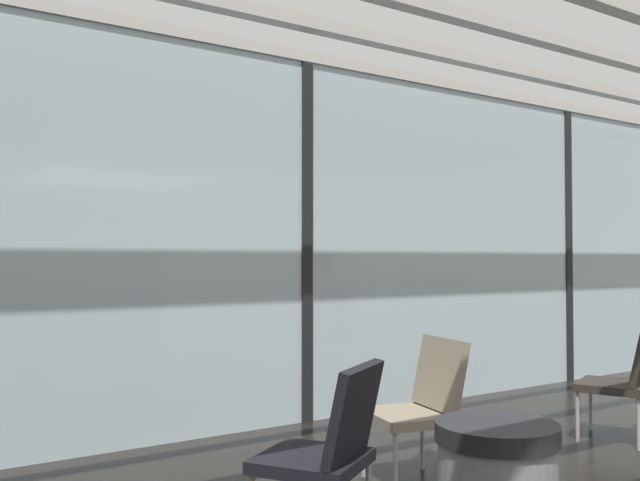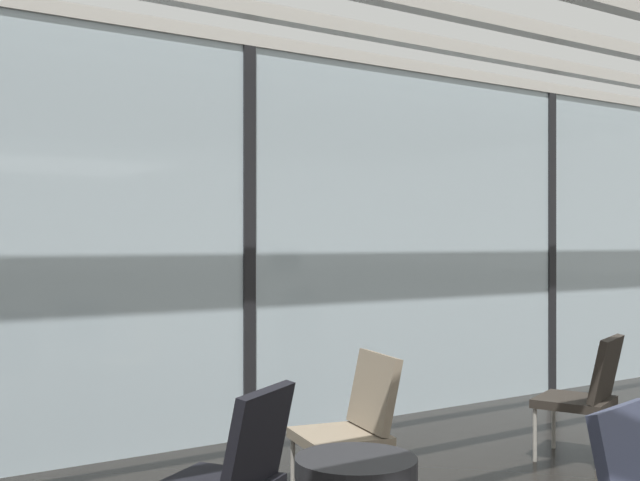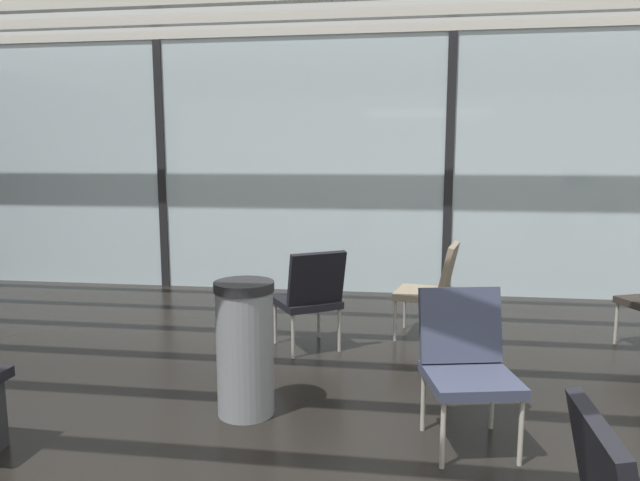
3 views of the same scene
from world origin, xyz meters
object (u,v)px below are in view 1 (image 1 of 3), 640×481
object	(u,v)px
lounge_chair_5	(625,375)
lounge_chair_4	(422,400)
parked_airplane	(172,218)
lounge_chair_7	(329,443)

from	to	relation	value
lounge_chair_5	lounge_chair_4	bearing A→B (deg)	-27.29
parked_airplane	lounge_chair_7	size ratio (longest dim) A/B	12.69
parked_airplane	lounge_chair_5	xyz separation A→B (m)	(0.65, -7.33, -1.51)
lounge_chair_4	lounge_chair_5	size ratio (longest dim) A/B	1.00
parked_airplane	lounge_chair_5	world-z (taller)	parked_airplane
lounge_chair_4	lounge_chair_5	bearing A→B (deg)	97.42
parked_airplane	lounge_chair_7	bearing A→B (deg)	-106.57
parked_airplane	lounge_chair_5	size ratio (longest dim) A/B	12.69
lounge_chair_4	lounge_chair_7	bearing A→B (deg)	-52.20
lounge_chair_5	lounge_chair_7	world-z (taller)	same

